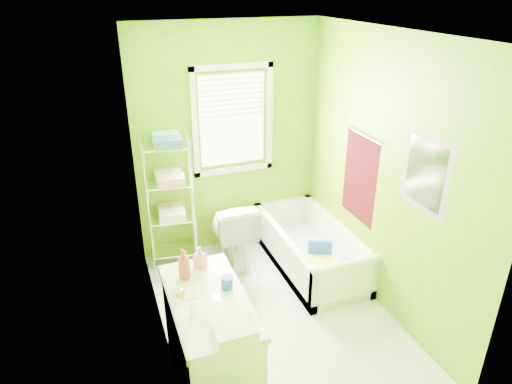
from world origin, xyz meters
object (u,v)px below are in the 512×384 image
object	(u,v)px
toilet	(231,231)
wire_shelf_unit	(171,188)
vanity	(211,339)
bathtub	(310,254)

from	to	relation	value
toilet	wire_shelf_unit	bearing A→B (deg)	-21.68
vanity	bathtub	bearing A→B (deg)	39.36
vanity	wire_shelf_unit	distance (m)	1.91
toilet	vanity	world-z (taller)	vanity
bathtub	vanity	size ratio (longest dim) A/B	1.45
bathtub	toilet	xyz separation A→B (m)	(-0.80, 0.40, 0.24)
wire_shelf_unit	vanity	bearing A→B (deg)	-92.45
bathtub	wire_shelf_unit	distance (m)	1.70
toilet	vanity	bearing A→B (deg)	68.94
bathtub	wire_shelf_unit	xyz separation A→B (m)	(-1.38, 0.65, 0.75)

